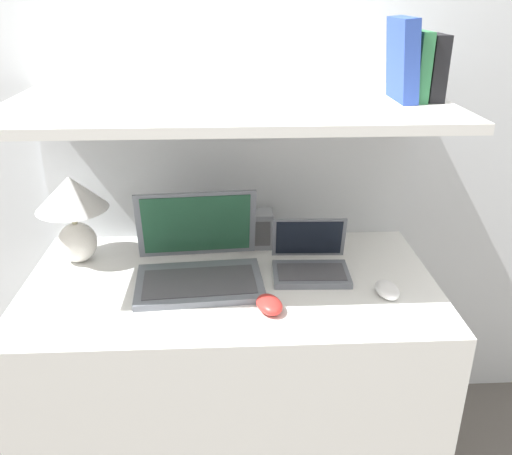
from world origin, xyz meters
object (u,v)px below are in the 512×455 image
(book_green, at_px, (418,66))
(computer_mouse, at_px, (269,305))
(laptop_large, at_px, (199,263))
(book_black, at_px, (434,68))
(laptop_small, at_px, (310,262))
(second_mouse, at_px, (387,290))
(router_box, at_px, (257,229))
(table_lamp, at_px, (73,207))
(book_blue, at_px, (402,60))

(book_green, bearing_deg, computer_mouse, -149.69)
(laptop_large, bearing_deg, book_black, 4.40)
(laptop_small, height_order, book_green, book_green)
(computer_mouse, height_order, book_black, book_black)
(computer_mouse, distance_m, book_green, 0.80)
(book_green, bearing_deg, laptop_small, -173.63)
(second_mouse, height_order, book_green, book_green)
(computer_mouse, height_order, book_green, book_green)
(laptop_large, relative_size, book_black, 2.24)
(router_box, bearing_deg, book_black, -19.48)
(table_lamp, height_order, second_mouse, table_lamp)
(laptop_large, xyz_separation_m, book_green, (0.65, 0.05, 0.59))
(laptop_small, distance_m, book_black, 0.69)
(computer_mouse, distance_m, second_mouse, 0.36)
(laptop_large, distance_m, computer_mouse, 0.29)
(router_box, bearing_deg, book_blue, -23.52)
(book_green, height_order, book_blue, book_blue)
(book_green, bearing_deg, book_blue, 180.00)
(router_box, xyz_separation_m, book_blue, (0.40, -0.18, 0.59))
(second_mouse, bearing_deg, book_green, 67.33)
(laptop_large, relative_size, book_green, 2.14)
(laptop_large, height_order, computer_mouse, laptop_large)
(router_box, height_order, book_black, book_black)
(laptop_small, relative_size, second_mouse, 2.22)
(laptop_small, xyz_separation_m, book_green, (0.29, 0.03, 0.60))
(table_lamp, bearing_deg, book_blue, -5.07)
(router_box, xyz_separation_m, book_black, (0.50, -0.18, 0.57))
(book_black, xyz_separation_m, book_blue, (-0.09, 0.00, 0.02))
(book_black, bearing_deg, table_lamp, 175.35)
(table_lamp, distance_m, book_green, 1.15)
(table_lamp, distance_m, computer_mouse, 0.73)
(router_box, bearing_deg, laptop_large, -130.68)
(laptop_large, distance_m, router_box, 0.30)
(book_black, bearing_deg, router_box, 160.52)
(computer_mouse, bearing_deg, table_lamp, 150.82)
(book_green, bearing_deg, book_black, 0.00)
(second_mouse, height_order, book_black, book_black)
(table_lamp, relative_size, second_mouse, 2.66)
(book_black, relative_size, book_green, 0.95)
(second_mouse, bearing_deg, laptop_small, 142.99)
(second_mouse, xyz_separation_m, book_blue, (0.03, 0.19, 0.64))
(laptop_small, bearing_deg, table_lamp, 170.97)
(laptop_large, xyz_separation_m, book_black, (0.69, 0.05, 0.58))
(table_lamp, distance_m, router_box, 0.62)
(book_black, bearing_deg, computer_mouse, -152.12)
(book_green, bearing_deg, second_mouse, -112.67)
(book_black, bearing_deg, laptop_small, -174.50)
(computer_mouse, height_order, second_mouse, same)
(computer_mouse, relative_size, second_mouse, 1.08)
(table_lamp, xyz_separation_m, second_mouse, (0.98, -0.28, -0.18))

